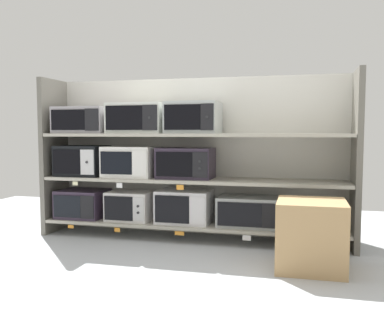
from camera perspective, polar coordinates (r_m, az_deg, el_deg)
ground at (r=3.32m, az=-4.41°, el=-13.48°), size 6.89×6.00×0.02m
back_panel at (r=4.37m, az=0.84°, el=1.52°), size 3.09×0.04×1.56m
upright_left at (r=4.71m, az=-17.67°, el=1.53°), size 0.05×0.48×1.56m
upright_right at (r=4.02m, az=20.84°, el=0.93°), size 0.05×0.48×1.56m
shelf_0 at (r=4.21m, az=0.00°, el=-7.40°), size 2.89×0.48×0.03m
microwave_0 at (r=4.59m, az=-14.15°, el=-4.54°), size 0.46×0.41×0.28m
microwave_1 at (r=4.37m, az=-8.03°, el=-4.90°), size 0.43×0.39×0.28m
microwave_2 at (r=4.19m, az=-1.00°, el=-5.07°), size 0.51×0.38×0.31m
microwave_3 at (r=4.07m, az=7.57°, el=-5.67°), size 0.58×0.37×0.27m
price_tag_0 at (r=4.43m, az=-15.67°, el=-7.44°), size 0.06×0.00×0.03m
price_tag_1 at (r=4.21m, az=-9.82°, el=-8.02°), size 0.06×0.00×0.04m
price_tag_2 at (r=4.00m, az=-1.67°, el=-8.59°), size 0.09×0.00×0.04m
price_tag_3 at (r=3.88m, az=7.21°, el=-9.12°), size 0.07×0.00×0.04m
shelf_1 at (r=4.14m, az=0.00°, el=-1.59°), size 2.89×0.48×0.03m
microwave_4 at (r=4.54m, az=-14.23°, el=0.95°), size 0.47×0.40×0.30m
microwave_5 at (r=4.31m, az=-8.01°, el=0.83°), size 0.49×0.42×0.30m
microwave_6 at (r=4.13m, az=-0.83°, el=0.64°), size 0.52×0.36×0.29m
price_tag_4 at (r=4.33m, az=-15.14°, el=-1.98°), size 0.05×0.00×0.04m
price_tag_5 at (r=4.12m, az=-9.54°, el=-2.28°), size 0.06×0.00×0.05m
price_tag_6 at (r=3.92m, az=-1.58°, el=-2.56°), size 0.07×0.00×0.04m
shelf_2 at (r=4.11m, az=0.00°, el=4.36°), size 2.89×0.48×0.03m
microwave_7 at (r=4.52m, az=-13.96°, el=6.11°), size 0.53×0.42×0.26m
microwave_8 at (r=4.28m, az=-7.10°, el=6.50°), size 0.54×0.41×0.29m
microwave_9 at (r=4.11m, az=0.16°, el=6.63°), size 0.49×0.40×0.30m
shipping_carton at (r=3.40m, az=15.40°, el=-8.50°), size 0.50×0.50×0.52m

